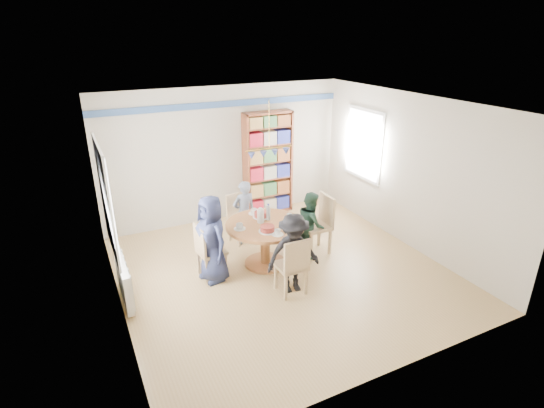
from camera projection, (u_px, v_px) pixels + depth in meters
ground at (283, 272)px, 6.94m from camera, size 5.00×5.00×0.00m
room_shell at (245, 163)px, 6.92m from camera, size 5.00×5.00×5.00m
radiator at (124, 280)px, 6.07m from camera, size 0.12×1.00×0.60m
dining_table at (265, 234)px, 6.96m from camera, size 1.30×1.30×0.75m
chair_left at (207, 249)px, 6.61m from camera, size 0.44×0.44×0.91m
chair_right at (320, 221)px, 7.39m from camera, size 0.48×0.48×1.04m
chair_far at (239, 215)px, 7.80m from camera, size 0.47×0.47×0.91m
chair_near at (293, 264)px, 6.16m from camera, size 0.42×0.42×0.93m
person_left at (212, 239)px, 6.48m from camera, size 0.59×0.77×1.40m
person_right at (311, 224)px, 7.28m from camera, size 0.60×0.68×1.16m
person_far at (244, 213)px, 7.66m from camera, size 0.46×0.32×1.21m
person_near at (293, 254)px, 6.22m from camera, size 0.86×0.56×1.25m
bookshelf at (268, 165)px, 8.83m from camera, size 1.03×0.31×2.16m
tableware at (263, 220)px, 6.87m from camera, size 1.08×1.08×0.28m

